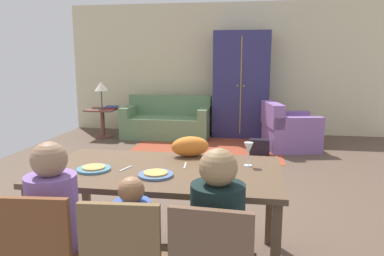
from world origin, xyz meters
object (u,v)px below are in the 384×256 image
object	(u,v)px
person_woman	(218,249)
dining_chair_man	(43,254)
plate_near_man	(94,169)
armoire	(241,85)
armchair	(288,131)
book_lower	(111,108)
person_child	(135,255)
plate_near_child	(156,175)
handbag	(259,147)
cat	(190,146)
person_man	(57,236)
couch	(167,122)
wine_glass	(248,149)
book_upper	(112,107)
dining_table	(162,177)
table_lamp	(101,87)
side_table	(103,119)

from	to	relation	value
person_woman	dining_chair_man	bearing A→B (deg)	-169.81
plate_near_man	armoire	xyz separation A→B (m)	(0.92, 5.07, 0.28)
armchair	book_lower	world-z (taller)	armchair
person_child	armchair	world-z (taller)	person_child
plate_near_child	handbag	distance (m)	3.79
plate_near_child	cat	bearing A→B (deg)	75.34
person_man	handbag	size ratio (longest dim) A/B	3.47
armchair	book_lower	bearing A→B (deg)	172.75
couch	book_lower	bearing A→B (deg)	-168.00
dining_chair_man	book_lower	world-z (taller)	dining_chair_man
armchair	handbag	bearing A→B (deg)	-135.51
plate_near_child	wine_glass	size ratio (longest dim) A/B	1.34
plate_near_man	person_woman	bearing A→B (deg)	-29.67
cat	armoire	xyz separation A→B (m)	(0.28, 4.56, 0.20)
couch	handbag	bearing A→B (deg)	-32.38
book_upper	handbag	bearing A→B (deg)	-18.12
dining_table	person_child	world-z (taller)	person_child
cat	wine_glass	bearing A→B (deg)	-43.64
armoire	handbag	size ratio (longest dim) A/B	6.56
armoire	dining_chair_man	bearing A→B (deg)	-98.91
person_child	table_lamp	world-z (taller)	table_lamp
person_man	couch	distance (m)	5.34
person_man	armoire	distance (m)	5.73
person_woman	side_table	size ratio (longest dim) A/B	1.91
dining_chair_man	book_lower	bearing A→B (deg)	107.45
plate_near_man	side_table	size ratio (longest dim) A/B	0.43
side_table	book_upper	world-z (taller)	book_upper
book_upper	book_lower	bearing A→B (deg)	-125.62
armoire	side_table	xyz separation A→B (m)	(-2.73, -0.58, -0.67)
couch	armoire	bearing A→B (deg)	12.26
person_woman	book_upper	distance (m)	5.73
plate_near_child	handbag	xyz separation A→B (m)	(0.79, 3.65, -0.64)
plate_near_man	cat	xyz separation A→B (m)	(0.64, 0.51, 0.08)
dining_table	table_lamp	size ratio (longest dim) A/B	3.29
person_child	handbag	xyz separation A→B (m)	(0.80, 4.16, -0.30)
dining_table	plate_near_child	bearing A→B (deg)	-90.00
cat	book_lower	xyz separation A→B (m)	(-2.28, 4.00, -0.25)
dining_table	wine_glass	xyz separation A→B (m)	(0.64, 0.18, 0.20)
wine_glass	book_lower	world-z (taller)	wine_glass
armchair	table_lamp	size ratio (longest dim) A/B	1.89
plate_near_child	book_upper	xyz separation A→B (m)	(-2.11, 4.60, -0.15)
armoire	handbag	xyz separation A→B (m)	(0.37, -1.48, -0.92)
person_woman	dining_table	bearing A→B (deg)	125.90
person_man	cat	world-z (taller)	person_man
table_lamp	side_table	bearing A→B (deg)	0.00
plate_near_child	person_man	bearing A→B (deg)	-134.63
plate_near_child	book_lower	world-z (taller)	plate_near_child
armoire	side_table	world-z (taller)	armoire
person_woman	couch	distance (m)	5.53
armoire	person_woman	bearing A→B (deg)	-89.35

